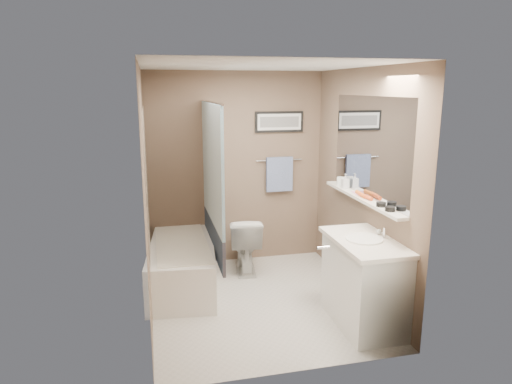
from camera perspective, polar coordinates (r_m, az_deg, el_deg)
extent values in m
plane|color=beige|center=(4.94, 0.41, -13.50)|extent=(2.50, 2.50, 0.00)
cube|color=silver|center=(4.43, 0.46, 15.27)|extent=(2.20, 2.50, 0.04)
cube|color=brown|center=(5.72, -2.46, 2.85)|extent=(2.20, 0.04, 2.40)
cube|color=brown|center=(3.39, 5.31, -4.27)|extent=(2.20, 0.04, 2.40)
cube|color=brown|center=(4.42, -13.33, -0.51)|extent=(0.04, 2.50, 2.40)
cube|color=brown|center=(4.90, 12.81, 0.83)|extent=(0.04, 2.50, 2.40)
cube|color=#BFA990|center=(4.95, -13.36, -1.45)|extent=(0.02, 1.55, 2.00)
cylinder|color=silver|center=(4.85, -5.66, 11.10)|extent=(0.02, 1.55, 0.02)
cube|color=silver|center=(4.91, -5.49, 3.50)|extent=(0.03, 1.45, 1.28)
cube|color=#273549|center=(5.11, -5.29, -5.61)|extent=(0.03, 1.45, 0.36)
cube|color=silver|center=(4.70, 13.97, 5.47)|extent=(0.02, 1.60, 1.00)
cube|color=silver|center=(4.77, 13.04, -0.74)|extent=(0.12, 1.60, 0.03)
cylinder|color=silver|center=(5.81, 2.91, 4.01)|extent=(0.60, 0.02, 0.02)
cube|color=#94AAD7|center=(5.82, 2.94, 2.23)|extent=(0.34, 0.05, 0.44)
cube|color=black|center=(5.77, 2.92, 8.75)|extent=(0.62, 0.02, 0.26)
cube|color=white|center=(5.76, 2.95, 8.74)|extent=(0.56, 0.00, 0.20)
cube|color=#595959|center=(5.76, 2.96, 8.74)|extent=(0.50, 0.00, 0.13)
cube|color=silver|center=(3.65, 13.59, -6.64)|extent=(0.80, 0.02, 2.00)
cylinder|color=silver|center=(3.56, 8.42, -6.89)|extent=(0.10, 0.02, 0.02)
cube|color=white|center=(5.26, -9.15, -9.01)|extent=(0.85, 1.56, 0.50)
cube|color=white|center=(5.17, -9.25, -6.44)|extent=(0.56, 1.36, 0.02)
imported|color=silver|center=(5.60, -1.41, -6.44)|extent=(0.46, 0.71, 0.68)
cube|color=white|center=(4.48, 13.31, -11.13)|extent=(0.50, 0.90, 0.80)
cube|color=white|center=(4.32, 13.47, -6.05)|extent=(0.54, 0.96, 0.04)
cylinder|color=white|center=(4.31, 13.37, -5.71)|extent=(0.34, 0.34, 0.01)
cylinder|color=silver|center=(4.39, 15.75, -4.94)|extent=(0.02, 0.02, 0.10)
sphere|color=silver|center=(4.48, 15.13, -4.81)|extent=(0.05, 0.05, 0.05)
cylinder|color=black|center=(4.27, 16.41, -2.04)|extent=(0.09, 0.09, 0.04)
cylinder|color=black|center=(4.41, 15.36, -1.51)|extent=(0.09, 0.09, 0.04)
cylinder|color=#D64C1E|center=(4.68, 13.55, -0.55)|extent=(0.06, 0.22, 0.04)
cylinder|color=orange|center=(4.78, 12.95, -0.25)|extent=(0.06, 0.22, 0.04)
cube|color=pink|center=(4.89, 12.31, -0.13)|extent=(0.04, 0.16, 0.01)
cylinder|color=white|center=(5.23, 10.49, 1.32)|extent=(0.08, 0.08, 0.10)
imported|color=#999999|center=(5.11, 11.08, 1.35)|extent=(0.07, 0.07, 0.16)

